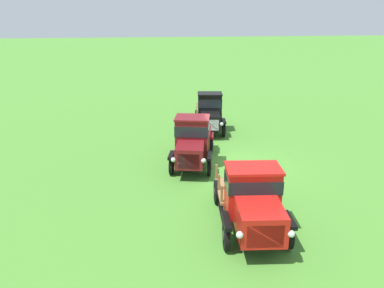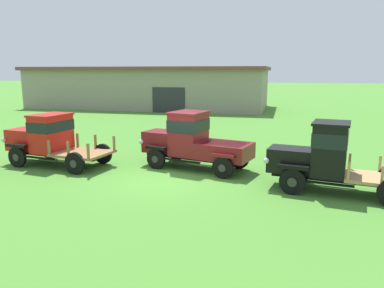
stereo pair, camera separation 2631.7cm
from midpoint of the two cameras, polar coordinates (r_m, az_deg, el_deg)
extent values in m
plane|color=#47842D|center=(8.71, -37.76, -22.76)|extent=(240.00, 240.00, 0.00)
cylinder|color=black|center=(6.45, -88.84, -51.30)|extent=(0.88, 0.25, 0.87)
cylinder|color=#2D2D2D|center=(6.40, -88.78, -51.89)|extent=(0.30, 0.07, 0.30)
cylinder|color=black|center=(7.75, -89.81, -40.72)|extent=(0.88, 0.25, 0.87)
cylinder|color=#2D2D2D|center=(7.81, -89.84, -40.32)|extent=(0.30, 0.07, 0.30)
cylinder|color=black|center=(6.48, -55.52, -39.25)|extent=(0.88, 0.25, 0.87)
cylinder|color=#2D2D2D|center=(6.42, -54.93, -39.63)|extent=(0.30, 0.07, 0.30)
cylinder|color=black|center=(7.77, -65.06, -32.01)|extent=(0.88, 0.25, 0.87)
cylinder|color=#2D2D2D|center=(7.84, -65.39, -31.72)|extent=(0.30, 0.07, 0.30)
cube|color=black|center=(6.87, -75.48, -41.30)|extent=(4.33, 1.55, 0.12)
cube|color=red|center=(6.73, -94.04, -42.57)|extent=(1.63, 1.47, 0.90)
cube|color=silver|center=(6.96, -101.56, -43.85)|extent=(0.19, 1.01, 0.68)
sphere|color=silver|center=(6.44, -103.48, -47.55)|extent=(0.20, 0.20, 0.20)
sphere|color=silver|center=(7.44, -100.70, -39.88)|extent=(0.20, 0.20, 0.20)
cube|color=black|center=(6.10, -91.05, -48.61)|extent=(1.01, 0.33, 0.12)
cube|color=black|center=(7.46, -91.32, -38.05)|extent=(1.01, 0.33, 0.12)
cube|color=red|center=(6.35, -81.51, -37.41)|extent=(1.24, 1.74, 1.52)
cube|color=black|center=(6.15, -82.75, -35.10)|extent=(1.29, 1.78, 0.42)
cube|color=red|center=(5.89, -84.42, -31.75)|extent=(1.36, 1.83, 0.08)
cube|color=black|center=(6.27, -74.40, -47.34)|extent=(1.47, 0.33, 0.05)
cube|color=black|center=(7.57, -79.60, -37.69)|extent=(1.47, 0.33, 0.05)
cube|color=olive|center=(6.91, -64.08, -35.69)|extent=(2.31, 2.10, 0.10)
cube|color=olive|center=(5.94, -70.27, -42.28)|extent=(0.09, 0.09, 0.58)
cube|color=olive|center=(7.27, -76.38, -33.56)|extent=(0.09, 0.09, 0.58)
cube|color=olive|center=(6.06, -60.37, -37.61)|extent=(0.09, 0.09, 0.58)
cube|color=olive|center=(7.36, -68.65, -30.32)|extent=(0.09, 0.09, 0.58)
cube|color=olive|center=(6.31, -52.21, -32.55)|extent=(0.09, 0.09, 0.58)
cube|color=olive|center=(7.57, -61.72, -26.81)|extent=(0.09, 0.09, 0.58)
cylinder|color=black|center=(8.69, -49.78, -22.51)|extent=(0.83, 0.34, 0.82)
cylinder|color=#2D2D2D|center=(8.63, -49.42, -22.70)|extent=(0.29, 0.10, 0.29)
cylinder|color=black|center=(9.97, -55.65, -19.23)|extent=(0.83, 0.34, 0.82)
cylinder|color=#2D2D2D|center=(10.04, -55.91, -19.08)|extent=(0.29, 0.10, 0.29)
cylinder|color=black|center=(10.20, -36.40, -13.46)|extent=(0.83, 0.34, 0.82)
cylinder|color=#2D2D2D|center=(10.15, -36.02, -13.55)|extent=(0.29, 0.10, 0.29)
cylinder|color=black|center=(11.31, -42.86, -11.90)|extent=(0.83, 0.34, 0.82)
cylinder|color=#2D2D2D|center=(11.37, -43.16, -11.82)|extent=(0.29, 0.10, 0.29)
cube|color=black|center=(9.86, -46.30, -16.40)|extent=(4.31, 1.91, 0.12)
cube|color=maroon|center=(8.95, -55.08, -18.38)|extent=(1.63, 1.46, 0.88)
cube|color=silver|center=(8.77, -58.80, -20.55)|extent=(0.28, 0.89, 0.66)
sphere|color=silver|center=(8.23, -56.92, -21.64)|extent=(0.20, 0.20, 0.20)
sphere|color=silver|center=(9.25, -60.80, -18.94)|extent=(0.20, 0.20, 0.20)
cube|color=black|center=(8.44, -50.60, -20.01)|extent=(0.97, 0.43, 0.12)
cube|color=black|center=(9.75, -56.40, -16.97)|extent=(0.97, 0.43, 0.12)
cube|color=maroon|center=(9.30, -49.14, -12.60)|extent=(1.48, 1.69, 1.69)
cube|color=black|center=(9.15, -49.73, -10.50)|extent=(1.53, 1.73, 0.47)
cube|color=maroon|center=(8.97, -50.53, -7.61)|extent=(1.61, 1.78, 0.08)
cube|color=black|center=(9.19, -43.93, -18.33)|extent=(1.61, 0.53, 0.05)
cube|color=black|center=(10.38, -50.09, -15.92)|extent=(1.61, 0.53, 0.05)
cube|color=maroon|center=(10.37, -41.48, -11.25)|extent=(2.34, 1.96, 0.63)
cube|color=black|center=(10.25, -41.82, -9.86)|extent=(1.97, 1.66, 0.06)
cube|color=maroon|center=(10.00, -36.92, -11.18)|extent=(0.93, 0.42, 0.12)
cube|color=maroon|center=(11.12, -43.39, -9.81)|extent=(0.93, 0.42, 0.12)
cylinder|color=black|center=(11.75, -25.73, -7.37)|extent=(0.87, 0.31, 0.85)
cylinder|color=#2D2D2D|center=(11.71, -25.29, -7.40)|extent=(0.30, 0.08, 0.30)
cylinder|color=black|center=(12.50, -32.17, -6.93)|extent=(0.87, 0.31, 0.85)
cylinder|color=#2D2D2D|center=(12.55, -32.54, -6.90)|extent=(0.30, 0.08, 0.30)
cylinder|color=black|center=(14.16, -20.92, -2.38)|extent=(0.87, 0.31, 0.85)
cylinder|color=#2D2D2D|center=(14.13, -20.55, -2.39)|extent=(0.30, 0.08, 0.30)
cylinder|color=black|center=(14.79, -26.53, -2.27)|extent=(0.87, 0.31, 0.85)
cylinder|color=#2D2D2D|center=(14.83, -26.86, -2.27)|extent=(0.30, 0.08, 0.30)
cube|color=black|center=(13.14, -26.42, -4.39)|extent=(4.24, 1.54, 0.12)
cube|color=black|center=(11.73, -29.95, -5.19)|extent=(1.60, 1.31, 0.81)
cube|color=silver|center=(11.21, -31.61, -6.77)|extent=(0.20, 0.85, 0.60)
sphere|color=silver|center=(10.89, -29.08, -6.69)|extent=(0.20, 0.20, 0.20)
sphere|color=silver|center=(11.50, -34.16, -6.33)|extent=(0.20, 0.20, 0.20)
cube|color=black|center=(11.57, -26.06, -5.24)|extent=(1.00, 0.36, 0.12)
cube|color=black|center=(12.32, -32.55, -4.91)|extent=(1.00, 0.36, 0.12)
cube|color=black|center=(12.59, -27.60, -1.13)|extent=(1.24, 1.51, 1.69)
cube|color=black|center=(12.48, -27.86, 0.51)|extent=(1.29, 1.55, 0.47)
cube|color=black|center=(12.35, -28.21, 2.73)|extent=(1.35, 1.59, 0.08)
cube|color=black|center=(12.66, -23.72, -4.94)|extent=(1.44, 0.38, 0.05)
cube|color=black|center=(13.34, -29.71, -4.68)|extent=(1.44, 0.38, 0.05)
cube|color=tan|center=(14.13, -24.36, -2.05)|extent=(2.28, 1.87, 0.10)
cube|color=tan|center=(12.94, -23.20, -2.21)|extent=(0.09, 0.09, 0.54)
cube|color=tan|center=(13.59, -28.90, -2.09)|extent=(0.09, 0.09, 0.54)
cube|color=tan|center=(13.74, -21.75, -0.84)|extent=(0.09, 0.09, 0.54)
cube|color=tan|center=(14.35, -27.20, -0.80)|extent=(0.09, 0.09, 0.54)
cube|color=tan|center=(14.55, -20.47, 0.37)|extent=(0.09, 0.09, 0.54)
cube|color=tan|center=(15.13, -25.68, 0.36)|extent=(0.09, 0.09, 0.54)
camera|label=1|loc=(13.16, -147.92, -10.33)|focal=35.00mm
camera|label=2|loc=(13.16, 32.08, 10.33)|focal=35.00mm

